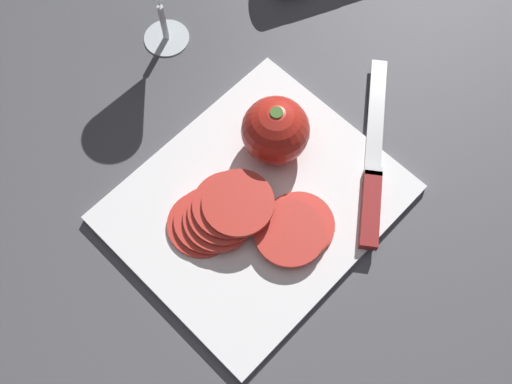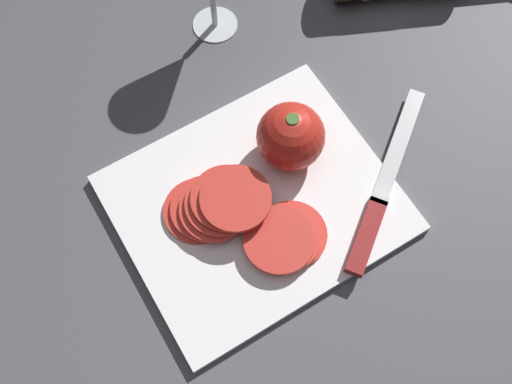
{
  "view_description": "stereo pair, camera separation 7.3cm",
  "coord_description": "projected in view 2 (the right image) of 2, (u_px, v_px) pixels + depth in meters",
  "views": [
    {
      "loc": [
        -0.11,
        -0.21,
        0.71
      ],
      "look_at": [
        0.1,
        -0.01,
        0.04
      ],
      "focal_mm": 42.0,
      "sensor_mm": 36.0,
      "label": 1
    },
    {
      "loc": [
        -0.05,
        -0.26,
        0.71
      ],
      "look_at": [
        0.1,
        -0.01,
        0.04
      ],
      "focal_mm": 42.0,
      "sensor_mm": 36.0,
      "label": 2
    }
  ],
  "objects": [
    {
      "name": "cutting_board",
      "position": [
        256.0,
        203.0,
        0.76
      ],
      "size": [
        0.34,
        0.28,
        0.01
      ],
      "color": "white",
      "rests_on": "ground_plane"
    },
    {
      "name": "tomato_slice_stack_near",
      "position": [
        285.0,
        237.0,
        0.73
      ],
      "size": [
        0.11,
        0.09,
        0.02
      ],
      "color": "red",
      "rests_on": "cutting_board"
    },
    {
      "name": "whole_tomato",
      "position": [
        291.0,
        137.0,
        0.74
      ],
      "size": [
        0.09,
        0.09,
        0.09
      ],
      "color": "red",
      "rests_on": "cutting_board"
    },
    {
      "name": "knife",
      "position": [
        373.0,
        216.0,
        0.74
      ],
      "size": [
        0.24,
        0.18,
        0.01
      ],
      "rotation": [
        0.0,
        0.0,
        0.64
      ],
      "color": "silver",
      "rests_on": "cutting_board"
    },
    {
      "name": "ground_plane",
      "position": [
        185.0,
        234.0,
        0.75
      ],
      "size": [
        3.0,
        3.0,
        0.0
      ],
      "primitive_type": "plane",
      "color": "#4C4C51"
    },
    {
      "name": "tomato_slice_stack_far",
      "position": [
        217.0,
        205.0,
        0.73
      ],
      "size": [
        0.13,
        0.11,
        0.04
      ],
      "color": "red",
      "rests_on": "cutting_board"
    }
  ]
}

